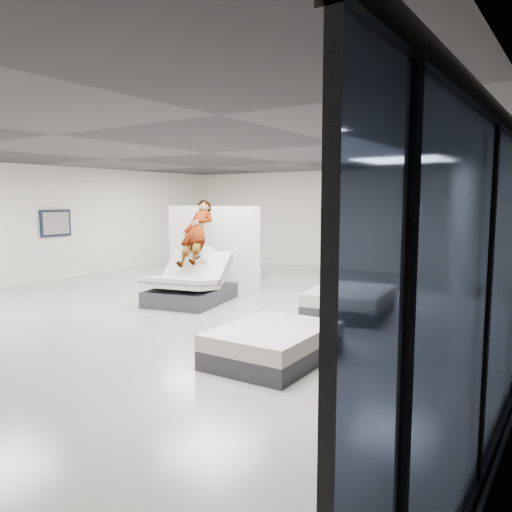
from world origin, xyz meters
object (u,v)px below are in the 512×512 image
object	(u,v)px
divider_panel	(214,249)
flat_bed_left_far	(218,266)
person	(197,245)
wall_poster	(56,223)
flat_bed_right_far	(348,302)
hero_bed	(190,286)
column	(461,228)
flat_bed_right_near	(272,344)
remote	(198,257)

from	to	relation	value
divider_panel	flat_bed_left_far	size ratio (longest dim) A/B	0.88
person	wall_poster	distance (m)	5.18
flat_bed_right_far	wall_poster	distance (m)	8.72
divider_panel	flat_bed_left_far	distance (m)	2.69
person	flat_bed_left_far	distance (m)	3.65
hero_bed	person	size ratio (longest dim) A/B	1.20
person	flat_bed_right_far	xyz separation A→B (m)	(3.44, 0.53, -0.99)
column	flat_bed_right_far	bearing A→B (deg)	-110.97
flat_bed_right_near	column	bearing A→B (deg)	80.91
hero_bed	flat_bed_left_far	size ratio (longest dim) A/B	0.82
remote	flat_bed_left_far	world-z (taller)	remote
wall_poster	flat_bed_left_far	bearing A→B (deg)	41.98
divider_panel	person	bearing A→B (deg)	-93.35
remote	flat_bed_left_far	distance (m)	3.99
flat_bed_right_near	divider_panel	bearing A→B (deg)	137.08
flat_bed_right_far	wall_poster	world-z (taller)	wall_poster
flat_bed_right_near	flat_bed_right_far	bearing A→B (deg)	94.46
flat_bed_right_near	person	bearing A→B (deg)	143.55
wall_poster	divider_panel	bearing A→B (deg)	10.98
flat_bed_right_near	flat_bed_left_far	distance (m)	7.95
remote	divider_panel	distance (m)	1.36
hero_bed	flat_bed_right_far	distance (m)	3.47
remote	flat_bed_right_near	distance (m)	4.25
flat_bed_right_far	remote	bearing A→B (deg)	-165.34
hero_bed	column	size ratio (longest dim) A/B	0.68
divider_panel	flat_bed_right_far	xyz separation A→B (m)	(3.70, -0.42, -0.80)
flat_bed_right_near	wall_poster	bearing A→B (deg)	162.90
remote	flat_bed_right_far	distance (m)	3.34
hero_bed	remote	world-z (taller)	hero_bed
hero_bed	flat_bed_left_far	bearing A→B (deg)	119.23
hero_bed	wall_poster	distance (m)	5.39
flat_bed_right_near	wall_poster	distance (m)	9.37
person	wall_poster	size ratio (longest dim) A/B	1.91
person	flat_bed_right_near	size ratio (longest dim) A/B	1.01
flat_bed_left_far	remote	bearing A→B (deg)	-57.80
hero_bed	remote	xyz separation A→B (m)	(0.22, 0.02, 0.65)
person	wall_poster	world-z (taller)	person
flat_bed_left_far	flat_bed_right_far	bearing A→B (deg)	-25.51
wall_poster	flat_bed_right_far	bearing A→B (deg)	3.53
hero_bed	remote	size ratio (longest dim) A/B	15.55
flat_bed_right_near	wall_poster	xyz separation A→B (m)	(-8.86, 2.72, 1.36)
hero_bed	divider_panel	world-z (taller)	divider_panel
divider_panel	wall_poster	distance (m)	5.03
remote	flat_bed_right_near	world-z (taller)	remote
hero_bed	remote	distance (m)	0.69
divider_panel	flat_bed_right_far	world-z (taller)	divider_panel
flat_bed_left_far	column	xyz separation A→B (m)	(6.57, 0.97, 1.30)
flat_bed_right_near	column	world-z (taller)	column
divider_panel	column	distance (m)	5.91
flat_bed_right_far	hero_bed	bearing A→B (deg)	-165.88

